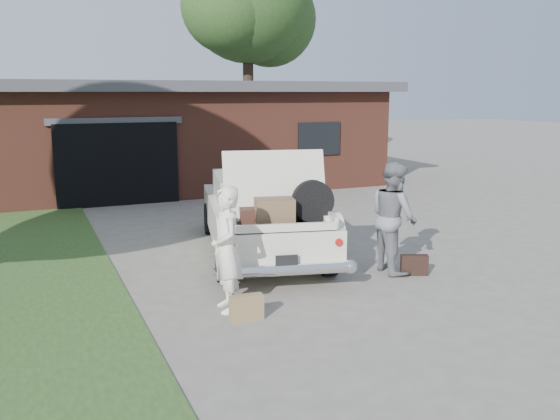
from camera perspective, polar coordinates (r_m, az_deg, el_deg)
name	(u,v)px	position (r m, az deg, el deg)	size (l,w,h in m)	color
ground	(295,285)	(9.44, 1.46, -7.22)	(90.00, 90.00, 0.00)	gray
house	(177,132)	(20.20, -9.86, 7.38)	(12.80, 7.80, 3.30)	brown
tree_right	(249,5)	(25.62, -2.98, 19.14)	(6.08, 5.29, 9.43)	#38281E
sedan	(262,214)	(11.14, -1.76, -0.34)	(3.07, 5.41, 2.07)	silver
woman_left	(226,249)	(8.17, -5.19, -3.80)	(0.64, 0.42, 1.75)	white
woman_right	(394,217)	(10.11, 10.88, -0.66)	(0.91, 0.71, 1.88)	gray
suitcase_left	(246,308)	(8.01, -3.24, -9.37)	(0.45, 0.14, 0.35)	#9B7D4F
suitcase_right	(414,265)	(10.14, 12.79, -5.18)	(0.45, 0.14, 0.34)	black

